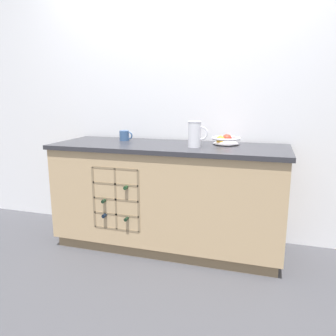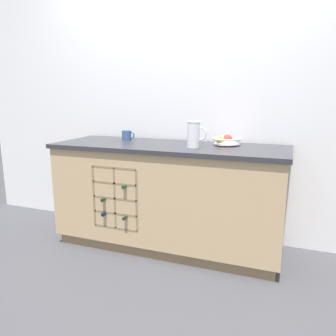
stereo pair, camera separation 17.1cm
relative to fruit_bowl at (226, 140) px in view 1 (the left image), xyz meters
name	(u,v)px [view 1 (the left image)]	position (x,y,z in m)	size (l,w,h in m)	color
ground_plane	(168,245)	(-0.45, -0.14, -0.92)	(14.00, 14.00, 0.00)	#424247
back_wall	(180,95)	(-0.45, 0.24, 0.35)	(4.40, 0.06, 2.55)	white
kitchen_island	(167,196)	(-0.45, -0.14, -0.47)	(1.91, 0.67, 0.88)	#8B7354
fruit_bowl	(226,140)	(0.00, 0.00, 0.00)	(0.23, 0.23, 0.09)	silver
white_pitcher	(195,134)	(-0.21, -0.20, 0.06)	(0.16, 0.10, 0.20)	white
ceramic_mug	(125,136)	(-0.89, 0.00, 0.00)	(0.12, 0.08, 0.09)	#385684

